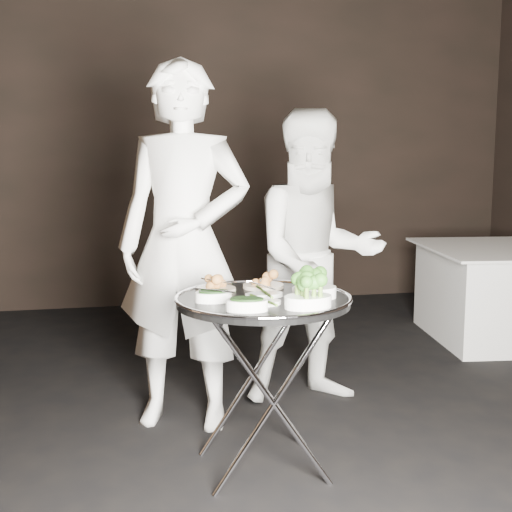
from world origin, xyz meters
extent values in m
cube|color=black|center=(0.00, 0.00, -0.03)|extent=(6.00, 7.00, 0.05)
cube|color=black|center=(0.00, 3.52, 1.50)|extent=(6.00, 0.05, 3.00)
cylinder|color=silver|center=(-0.13, -0.21, 0.38)|extent=(0.53, 0.02, 0.77)
cylinder|color=silver|center=(-0.13, -0.21, 0.38)|extent=(0.53, 0.02, 0.77)
cylinder|color=silver|center=(-0.13, 0.20, 0.38)|extent=(0.53, 0.02, 0.77)
cylinder|color=silver|center=(-0.13, 0.20, 0.38)|extent=(0.53, 0.02, 0.77)
cylinder|color=silver|center=(-0.35, -0.01, 0.74)|extent=(0.02, 0.44, 0.02)
cylinder|color=silver|center=(0.09, -0.01, 0.74)|extent=(0.02, 0.44, 0.02)
cylinder|color=black|center=(-0.13, -0.01, 0.77)|extent=(0.76, 0.76, 0.03)
torus|color=silver|center=(-0.13, -0.01, 0.79)|extent=(0.77, 0.77, 0.02)
cylinder|color=beige|center=(-0.31, 0.17, 0.80)|extent=(0.18, 0.18, 0.02)
cylinder|color=beige|center=(-0.08, 0.20, 0.80)|extent=(0.19, 0.19, 0.02)
cylinder|color=white|center=(0.11, 0.11, 0.81)|extent=(0.11, 0.11, 0.04)
cylinder|color=silver|center=(-0.31, 0.15, 0.84)|extent=(0.12, 0.16, 0.01)
cylinder|color=silver|center=(-0.08, 0.20, 0.84)|extent=(0.08, 0.18, 0.01)
cylinder|color=silver|center=(0.10, 0.12, 0.84)|extent=(0.05, 0.19, 0.01)
cylinder|color=silver|center=(-0.35, -0.06, 0.84)|extent=(0.16, 0.12, 0.01)
cylinder|color=silver|center=(0.09, -0.06, 0.84)|extent=(0.13, 0.16, 0.01)
cylinder|color=silver|center=(-0.13, 0.00, 0.84)|extent=(0.07, 0.19, 0.01)
imported|color=white|center=(-0.40, 0.63, 0.94)|extent=(0.80, 0.65, 1.88)
imported|color=white|center=(0.36, 0.81, 0.82)|extent=(0.82, 0.65, 1.64)
cube|color=silver|center=(2.15, 1.76, 0.34)|extent=(1.09, 1.09, 0.68)
cube|color=silver|center=(2.15, 1.76, 0.69)|extent=(1.22, 1.22, 0.02)
camera|label=1|loc=(-0.79, -2.96, 1.44)|focal=50.00mm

